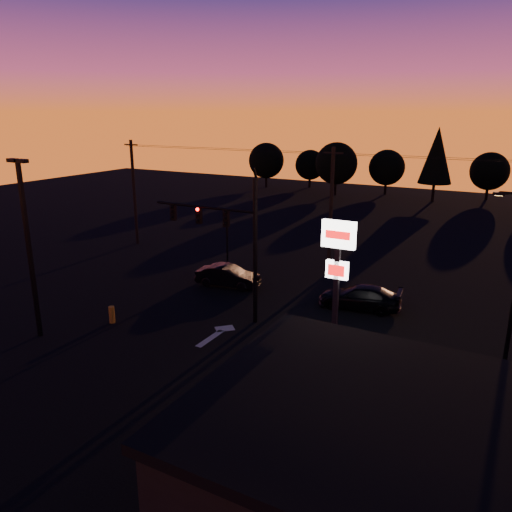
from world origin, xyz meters
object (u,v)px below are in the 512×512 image
Objects in this scene: pylon_sign at (337,263)px; bollard at (112,315)px; secondary_signal at (227,232)px; car_mid at (228,276)px; parking_lot_light at (28,238)px; car_right at (360,297)px; suv_parked at (398,397)px; traffic_signal_mast at (229,233)px.

pylon_sign reaches higher than bollard.
car_mid is at bearing -57.17° from secondary_signal.
parking_lot_light reaches higher than car_right.
secondary_signal is at bearing 140.23° from pylon_sign.
pylon_sign is at bearing 121.35° from suv_parked.
traffic_signal_mast reaches higher than pylon_sign.
secondary_signal is 15.75m from pylon_sign.
traffic_signal_mast is at bearing 160.64° from pylon_sign.
car_mid is 0.89× the size of car_right.
suv_parked is (18.07, 1.99, -4.55)m from parking_lot_light.
suv_parked is at bearing -35.05° from pylon_sign.
traffic_signal_mast is 8.79m from car_right.
car_mid is at bearing 123.45° from traffic_signal_mast.
car_mid is 8.93m from car_right.
secondary_signal is 11.67m from bollard.
secondary_signal is 4.57× the size of bollard.
pylon_sign is 8.46m from car_right.
car_right is at bearing 98.14° from pylon_sign.
parking_lot_light is at bearing -136.63° from traffic_signal_mast.
car_right is at bearing 37.38° from bollard.
secondary_signal is 0.48× the size of parking_lot_light.
car_right is at bearing -13.98° from secondary_signal.
traffic_signal_mast is 9.19m from secondary_signal.
parking_lot_light is 1.34× the size of pylon_sign.
parking_lot_light is at bearing 162.69° from suv_parked.
parking_lot_light reaches higher than car_mid.
secondary_signal is 14.90m from parking_lot_light.
traffic_signal_mast is at bearing -154.94° from car_mid.
suv_parked reaches higher than bollard.
traffic_signal_mast is 7.52m from pylon_sign.
suv_parked is (13.53, -9.33, 0.01)m from car_mid.
bollard is at bearing 155.08° from car_mid.
traffic_signal_mast is 1.65× the size of suv_parked.
car_mid is (-9.96, 6.82, -4.20)m from pylon_sign.
traffic_signal_mast is 1.26× the size of pylon_sign.
parking_lot_light is 18.45m from car_right.
car_right reaches higher than bollard.
pylon_sign is 1.31× the size of suv_parked.
parking_lot_light is 2.12× the size of car_mid.
suv_parked is at bearing 6.29° from parking_lot_light.
secondary_signal is at bearing 80.21° from parking_lot_light.
traffic_signal_mast reaches higher than bollard.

